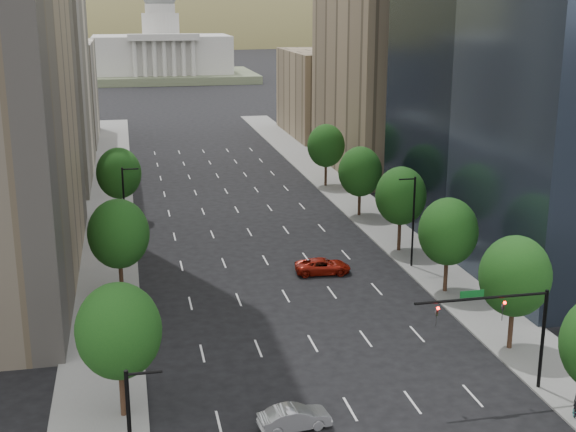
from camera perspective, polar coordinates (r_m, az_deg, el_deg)
sidewalk_left at (r=76.34m, az=-13.23°, el=-3.90°), size 6.00×200.00×0.15m
sidewalk_right at (r=81.42m, az=9.13°, el=-2.46°), size 6.00×200.00×0.15m
midrise_cream_left at (r=116.05m, az=-18.21°, el=11.07°), size 14.00×30.00×35.00m
filler_left at (r=149.51m, az=-16.67°, el=8.72°), size 14.00×26.00×18.00m
parking_tan_right at (r=118.82m, az=6.86°, el=10.58°), size 14.00×30.00×30.00m
filler_right at (r=150.99m, az=2.75°, el=9.02°), size 14.00×26.00×16.00m
tree_right_1 at (r=58.38m, az=16.35°, el=-4.27°), size 5.20×5.20×8.75m
tree_right_2 at (r=68.66m, az=11.69°, el=-1.14°), size 5.20×5.20×8.61m
tree_right_3 at (r=79.32m, az=8.29°, el=1.47°), size 5.20×5.20×8.89m
tree_right_4 at (r=92.33m, az=5.32°, el=3.27°), size 5.20×5.20×8.46m
tree_right_5 at (r=107.37m, az=2.82°, el=5.18°), size 5.20×5.20×8.75m
tree_left_0 at (r=48.13m, az=-12.35°, el=-8.27°), size 5.20×5.20×8.75m
tree_left_1 at (r=66.90m, az=-12.35°, el=-1.30°), size 5.20×5.20×8.97m
tree_left_2 at (r=92.20m, az=-12.34°, el=3.09°), size 5.20×5.20×8.68m
streetlight_rn at (r=74.87m, az=9.16°, el=-0.23°), size 1.70×0.20×9.00m
streetlight_ln at (r=79.72m, az=-11.90°, el=0.59°), size 1.70×0.20×9.00m
traffic_signal at (r=52.09m, az=15.99°, el=-7.34°), size 9.12×0.40×7.38m
capitol at (r=262.71m, az=-9.26°, el=11.69°), size 60.00×40.00×35.20m
foothills at (r=616.61m, az=-7.52°, el=9.47°), size 720.00×413.00×263.00m
car_silver at (r=48.08m, az=0.48°, el=-14.61°), size 4.56×2.03×1.45m
car_red_far at (r=73.50m, az=2.57°, el=-3.70°), size 5.44×2.84×1.46m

